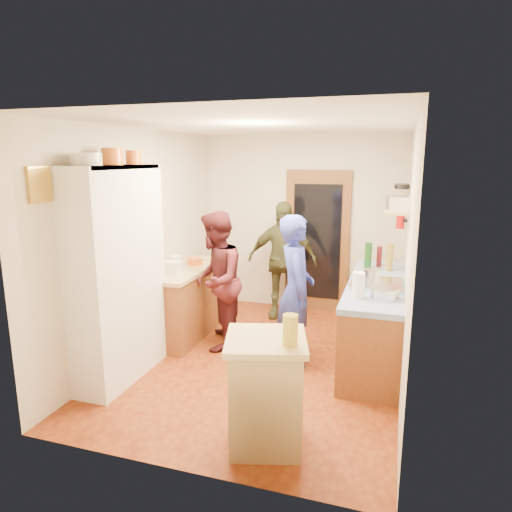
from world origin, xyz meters
The scene contains 44 objects.
floor centered at (0.00, 0.00, -0.01)m, with size 3.00×4.00×0.02m, color brown.
ceiling centered at (0.00, 0.00, 2.61)m, with size 3.00×4.00×0.02m, color silver.
wall_back centered at (0.00, 2.01, 1.30)m, with size 3.00×0.02×2.60m, color beige.
wall_front centered at (0.00, -2.01, 1.30)m, with size 3.00×0.02×2.60m, color beige.
wall_left centered at (-1.51, 0.00, 1.30)m, with size 0.02×4.00×2.60m, color beige.
wall_right centered at (1.51, 0.00, 1.30)m, with size 0.02×4.00×2.60m, color beige.
door_frame centered at (0.25, 1.97, 1.05)m, with size 0.95×0.06×2.10m, color brown.
door_glass centered at (0.25, 1.94, 1.05)m, with size 0.70×0.02×1.70m, color black.
hutch_body centered at (-1.30, -0.80, 1.10)m, with size 0.40×1.20×2.20m, color white.
hutch_top_shelf centered at (-1.30, -0.80, 2.18)m, with size 0.40×1.14×0.04m, color white.
plate_stack centered at (-1.30, -1.16, 2.26)m, with size 0.27×0.27×0.11m, color white.
orange_pot_a centered at (-1.30, -0.77, 2.28)m, with size 0.20×0.20×0.16m, color orange.
orange_pot_b centered at (-1.30, -0.40, 2.27)m, with size 0.16×0.16×0.14m, color orange.
left_counter_base centered at (-1.20, 0.45, 0.42)m, with size 0.60×1.40×0.85m, color brown.
left_counter_top centered at (-1.20, 0.45, 0.88)m, with size 0.64×1.44×0.05m, color tan.
toaster centered at (-1.15, 0.07, 0.98)m, with size 0.22×0.15×0.16m, color white.
kettle centered at (-1.25, 0.36, 0.98)m, with size 0.14×0.14×0.16m, color white.
orange_bowl centered at (-1.12, 0.64, 0.94)m, with size 0.20×0.20×0.09m, color orange.
chopping_board centered at (-1.18, 0.94, 0.91)m, with size 0.30×0.22×0.03m, color tan.
right_counter_base centered at (1.20, 0.50, 0.42)m, with size 0.60×2.20×0.84m, color brown.
right_counter_top centered at (1.20, 0.50, 0.87)m, with size 0.62×2.22×0.06m, color #204EB4.
hob centered at (1.20, 0.33, 0.92)m, with size 0.55×0.58×0.04m, color silver.
pot_on_hob centered at (1.15, 0.38, 1.00)m, with size 0.19×0.19×0.12m, color silver.
bottle_a centered at (1.05, 1.10, 1.07)m, with size 0.08×0.08×0.33m, color #143F14.
bottle_b centered at (1.18, 1.26, 1.03)m, with size 0.07×0.07×0.27m, color #591419.
bottle_c centered at (1.31, 1.06, 1.07)m, with size 0.08×0.08×0.33m, color olive.
paper_towel centered at (1.05, -0.20, 1.03)m, with size 0.12×0.12×0.26m, color white.
mixing_bowl centered at (1.30, -0.13, 0.95)m, with size 0.28×0.28×0.11m, color silver.
island_base centered at (0.47, -1.48, 0.43)m, with size 0.55×0.55×0.86m, color tan.
island_top centered at (0.47, -1.48, 0.89)m, with size 0.62×0.62×0.05m, color tan.
cutting_board centered at (0.41, -1.45, 0.90)m, with size 0.35×0.28×0.02m, color white.
oil_jar centered at (0.68, -1.55, 1.02)m, with size 0.11×0.11×0.23m, color #AD9E2D.
pan_rail centered at (1.46, 1.52, 2.05)m, with size 0.02×0.02×0.65m, color silver.
pan_hang_a centered at (1.40, 1.35, 1.92)m, with size 0.18×0.18×0.05m, color black.
pan_hang_b centered at (1.40, 1.55, 1.90)m, with size 0.16×0.16×0.05m, color black.
pan_hang_c centered at (1.40, 1.75, 1.91)m, with size 0.17×0.17×0.05m, color black.
wall_shelf centered at (1.37, 0.45, 1.70)m, with size 0.26×0.42×0.03m, color tan.
radio centered at (1.37, 0.45, 1.79)m, with size 0.22×0.30×0.15m, color silver.
ext_bracket centered at (1.47, 1.70, 1.45)m, with size 0.06×0.10×0.04m, color black.
fire_extinguisher centered at (1.41, 1.70, 1.50)m, with size 0.11×0.11×0.32m, color red.
picture_frame centered at (-1.48, -1.55, 2.05)m, with size 0.03×0.25×0.30m, color gold.
person_hob centered at (0.40, 0.05, 0.84)m, with size 0.61×0.40×1.68m, color #2A369C.
person_left centered at (-0.63, 0.26, 0.83)m, with size 0.81×0.63×1.66m, color #43161A.
person_back centered at (-0.15, 1.49, 0.84)m, with size 0.98×0.41×1.68m, color #3C3E22.
Camera 1 is at (1.40, -4.66, 2.27)m, focal length 32.00 mm.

